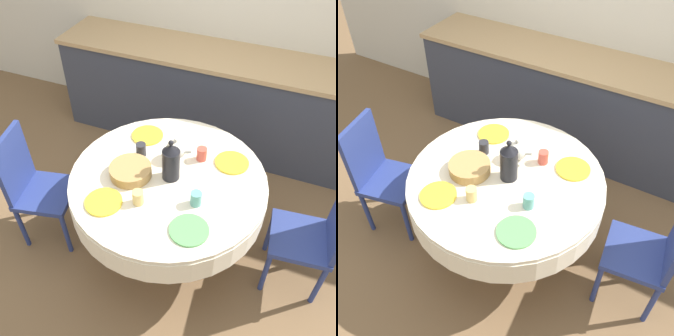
% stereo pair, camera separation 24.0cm
% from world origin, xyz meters
% --- Properties ---
extents(ground_plane, '(12.00, 12.00, 0.00)m').
position_xyz_m(ground_plane, '(0.00, 0.00, 0.00)').
color(ground_plane, brown).
extents(wall_back, '(7.00, 0.05, 2.60)m').
position_xyz_m(wall_back, '(0.00, 1.77, 1.30)').
color(wall_back, silver).
rests_on(wall_back, ground_plane).
extents(kitchen_counter, '(3.24, 0.64, 0.96)m').
position_xyz_m(kitchen_counter, '(0.00, 1.43, 0.48)').
color(kitchen_counter, '#383D4C').
rests_on(kitchen_counter, ground_plane).
extents(dining_table, '(1.32, 1.32, 0.77)m').
position_xyz_m(dining_table, '(0.00, 0.00, 0.64)').
color(dining_table, tan).
rests_on(dining_table, ground_plane).
extents(chair_left, '(0.44, 0.44, 0.96)m').
position_xyz_m(chair_left, '(1.00, 0.11, 0.53)').
color(chair_left, navy).
rests_on(chair_left, ground_plane).
extents(chair_right, '(0.48, 0.48, 0.96)m').
position_xyz_m(chair_right, '(-0.98, -0.22, 0.53)').
color(chair_right, navy).
rests_on(chair_right, ground_plane).
extents(plate_near_left, '(0.23, 0.23, 0.01)m').
position_xyz_m(plate_near_left, '(-0.28, -0.36, 0.78)').
color(plate_near_left, yellow).
rests_on(plate_near_left, dining_table).
extents(cup_near_left, '(0.07, 0.07, 0.09)m').
position_xyz_m(cup_near_left, '(-0.08, -0.28, 0.82)').
color(cup_near_left, '#DBB766').
rests_on(cup_near_left, dining_table).
extents(plate_near_right, '(0.23, 0.23, 0.01)m').
position_xyz_m(plate_near_right, '(0.28, -0.36, 0.78)').
color(plate_near_right, '#5BA85B').
rests_on(plate_near_right, dining_table).
extents(cup_near_right, '(0.07, 0.07, 0.09)m').
position_xyz_m(cup_near_right, '(0.25, -0.15, 0.82)').
color(cup_near_right, '#5BA39E').
rests_on(cup_near_right, dining_table).
extents(plate_far_left, '(0.23, 0.23, 0.01)m').
position_xyz_m(plate_far_left, '(-0.30, 0.34, 0.78)').
color(plate_far_left, yellow).
rests_on(plate_far_left, dining_table).
extents(cup_far_left, '(0.07, 0.07, 0.09)m').
position_xyz_m(cup_far_left, '(-0.26, 0.13, 0.82)').
color(cup_far_left, '#28282D').
rests_on(cup_far_left, dining_table).
extents(plate_far_right, '(0.23, 0.23, 0.01)m').
position_xyz_m(plate_far_right, '(0.35, 0.29, 0.78)').
color(plate_far_right, yellow).
rests_on(plate_far_right, dining_table).
extents(cup_far_right, '(0.07, 0.07, 0.09)m').
position_xyz_m(cup_far_right, '(0.15, 0.25, 0.82)').
color(cup_far_right, '#CC4C3D').
rests_on(cup_far_right, dining_table).
extents(coffee_carafe, '(0.12, 0.12, 0.31)m').
position_xyz_m(coffee_carafe, '(0.02, 0.01, 0.90)').
color(coffee_carafe, black).
rests_on(coffee_carafe, dining_table).
extents(teapot, '(0.19, 0.14, 0.18)m').
position_xyz_m(teapot, '(-0.02, 0.19, 0.85)').
color(teapot, silver).
rests_on(teapot, dining_table).
extents(bread_basket, '(0.28, 0.28, 0.07)m').
position_xyz_m(bread_basket, '(-0.23, -0.08, 0.80)').
color(bread_basket, '#AD844C').
rests_on(bread_basket, dining_table).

